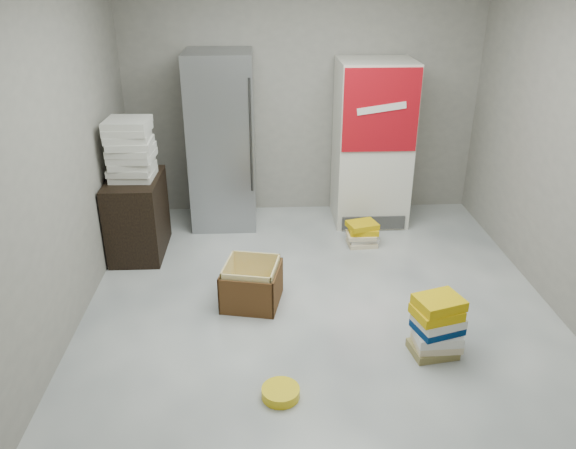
% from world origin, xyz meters
% --- Properties ---
extents(ground, '(5.00, 5.00, 0.00)m').
position_xyz_m(ground, '(0.00, 0.00, 0.00)').
color(ground, silver).
rests_on(ground, ground).
extents(room_shell, '(4.04, 5.04, 2.82)m').
position_xyz_m(room_shell, '(0.00, 0.00, 1.80)').
color(room_shell, gray).
rests_on(room_shell, ground).
extents(steel_fridge, '(0.70, 0.72, 1.90)m').
position_xyz_m(steel_fridge, '(-0.90, 2.13, 0.95)').
color(steel_fridge, '#A6A9AE').
rests_on(steel_fridge, ground).
extents(coke_cooler, '(0.80, 0.73, 1.80)m').
position_xyz_m(coke_cooler, '(0.75, 2.12, 0.90)').
color(coke_cooler, silver).
rests_on(coke_cooler, ground).
extents(wood_shelf, '(0.50, 0.80, 0.80)m').
position_xyz_m(wood_shelf, '(-1.73, 1.40, 0.40)').
color(wood_shelf, black).
rests_on(wood_shelf, ground).
extents(supply_box_stack, '(0.44, 0.44, 0.58)m').
position_xyz_m(supply_box_stack, '(-1.72, 1.40, 1.09)').
color(supply_box_stack, silver).
rests_on(supply_box_stack, wood_shelf).
extents(phonebook_stack_main, '(0.41, 0.35, 0.49)m').
position_xyz_m(phonebook_stack_main, '(0.81, -0.41, 0.24)').
color(phonebook_stack_main, olive).
rests_on(phonebook_stack_main, ground).
extents(phonebook_stack_side, '(0.35, 0.30, 0.25)m').
position_xyz_m(phonebook_stack_side, '(0.57, 1.45, 0.12)').
color(phonebook_stack_side, beige).
rests_on(phonebook_stack_side, ground).
extents(cardboard_box, '(0.56, 0.56, 0.38)m').
position_xyz_m(cardboard_box, '(-0.58, 0.37, 0.16)').
color(cardboard_box, gold).
rests_on(cardboard_box, ground).
extents(bucket_lid, '(0.33, 0.33, 0.07)m').
position_xyz_m(bucket_lid, '(-0.37, -0.83, 0.03)').
color(bucket_lid, yellow).
rests_on(bucket_lid, ground).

